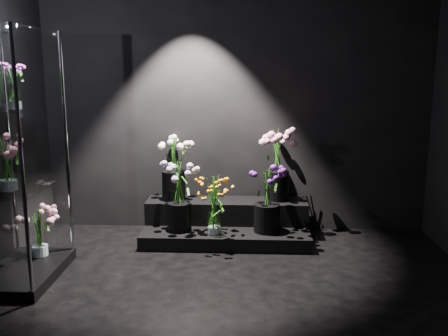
{
  "coord_description": "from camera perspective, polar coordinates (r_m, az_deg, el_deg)",
  "views": [
    {
      "loc": [
        0.12,
        -3.19,
        1.73
      ],
      "look_at": [
        -0.08,
        1.2,
        0.82
      ],
      "focal_mm": 40.0,
      "sensor_mm": 36.0,
      "label": 1
    }
  ],
  "objects": [
    {
      "name": "bouquet_lilac",
      "position": [
        4.85,
        -5.15,
        -2.8
      ],
      "size": [
        0.36,
        0.36,
        0.68
      ],
      "rotation": [
        0.0,
        0.0,
        -0.06
      ],
      "color": "black",
      "rests_on": "display_riser"
    },
    {
      "name": "display_case",
      "position": [
        4.27,
        -22.75,
        1.01
      ],
      "size": [
        0.55,
        0.91,
        2.01
      ],
      "color": "black",
      "rests_on": "floor"
    },
    {
      "name": "display_riser",
      "position": [
        5.11,
        0.27,
        -6.29
      ],
      "size": [
        1.65,
        0.73,
        0.37
      ],
      "color": "black",
      "rests_on": "floor"
    },
    {
      "name": "bouquet_orange_bells",
      "position": [
        4.75,
        -1.15,
        -4.18
      ],
      "size": [
        0.35,
        0.35,
        0.57
      ],
      "rotation": [
        0.0,
        0.0,
        -0.3
      ],
      "color": "white",
      "rests_on": "display_riser"
    },
    {
      "name": "bouquet_case_pink",
      "position": [
        4.13,
        -23.58,
        0.58
      ],
      "size": [
        0.33,
        0.33,
        0.41
      ],
      "rotation": [
        0.0,
        0.0,
        0.17
      ],
      "color": "white",
      "rests_on": "display_case"
    },
    {
      "name": "bouquet_purple",
      "position": [
        4.82,
        4.94,
        -3.4
      ],
      "size": [
        0.4,
        0.4,
        0.63
      ],
      "rotation": [
        0.0,
        0.0,
        0.34
      ],
      "color": "black",
      "rests_on": "display_riser"
    },
    {
      "name": "bouquet_case_magenta",
      "position": [
        4.38,
        -22.92,
        8.8
      ],
      "size": [
        0.3,
        0.3,
        0.38
      ],
      "rotation": [
        0.0,
        0.0,
        -0.43
      ],
      "color": "white",
      "rests_on": "display_case"
    },
    {
      "name": "floor",
      "position": [
        3.63,
        0.45,
        -16.78
      ],
      "size": [
        4.0,
        4.0,
        0.0
      ],
      "primitive_type": "plane",
      "color": "black",
      "rests_on": "ground"
    },
    {
      "name": "bouquet_case_base_pink",
      "position": [
        4.64,
        -20.43,
        -6.75
      ],
      "size": [
        0.37,
        0.37,
        0.42
      ],
      "rotation": [
        0.0,
        0.0,
        0.15
      ],
      "color": "white",
      "rests_on": "display_case"
    },
    {
      "name": "wall_back",
      "position": [
        5.2,
        1.35,
        8.05
      ],
      "size": [
        4.0,
        0.0,
        4.0
      ],
      "primitive_type": "plane",
      "rotation": [
        1.57,
        0.0,
        0.0
      ],
      "color": "black",
      "rests_on": "floor"
    },
    {
      "name": "bouquet_cream_roses",
      "position": [
        5.1,
        -5.82,
        0.62
      ],
      "size": [
        0.4,
        0.4,
        0.67
      ],
      "rotation": [
        0.0,
        0.0,
        0.06
      ],
      "color": "black",
      "rests_on": "display_riser"
    },
    {
      "name": "bouquet_pink_roses",
      "position": [
        5.1,
        6.12,
        0.85
      ],
      "size": [
        0.45,
        0.45,
        0.73
      ],
      "rotation": [
        0.0,
        0.0,
        0.37
      ],
      "color": "black",
      "rests_on": "display_riser"
    },
    {
      "name": "wall_front",
      "position": [
        1.24,
        -3.12,
        -3.68
      ],
      "size": [
        4.0,
        0.0,
        4.0
      ],
      "primitive_type": "plane",
      "rotation": [
        -1.57,
        0.0,
        0.0
      ],
      "color": "black",
      "rests_on": "floor"
    }
  ]
}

